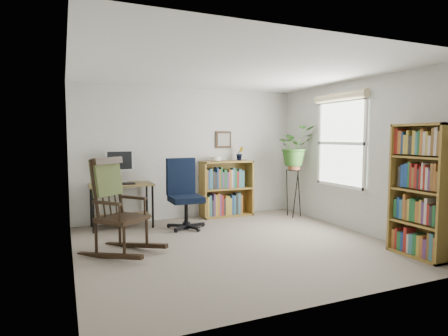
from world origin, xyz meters
name	(u,v)px	position (x,y,z in m)	size (l,w,h in m)	color
floor	(235,245)	(0.00, 0.00, 0.00)	(4.20, 4.00, 0.00)	gray
ceiling	(236,70)	(0.00, 0.00, 2.40)	(4.20, 4.00, 0.00)	silver
wall_back	(190,153)	(0.00, 2.00, 1.20)	(4.20, 0.00, 2.40)	beige
wall_front	(332,172)	(0.00, -2.00, 1.20)	(4.20, 0.00, 2.40)	beige
wall_left	(70,164)	(-2.10, 0.00, 1.20)	(0.00, 4.00, 2.40)	beige
wall_right	(355,156)	(2.10, 0.00, 1.20)	(0.00, 4.00, 2.40)	beige
window	(341,143)	(2.06, 0.30, 1.40)	(0.12, 1.20, 1.50)	white
desk	(122,205)	(-1.30, 1.70, 0.37)	(1.02, 0.56, 0.73)	brown
monitor	(120,166)	(-1.30, 1.84, 1.01)	(0.46, 0.16, 0.56)	silver
keyboard	(122,184)	(-1.30, 1.58, 0.74)	(0.40, 0.15, 0.03)	black
office_chair	(186,193)	(-0.34, 1.18, 0.59)	(0.64, 0.64, 1.17)	black
rocking_chair	(122,205)	(-1.50, 0.24, 0.63)	(0.65, 1.09, 1.26)	black
low_bookshelf	(227,188)	(0.67, 1.82, 0.53)	(1.00, 0.33, 1.06)	olive
tall_bookshelf	(421,191)	(1.92, -1.35, 0.84)	(0.31, 0.73, 1.67)	olive
plant_stand	(294,189)	(1.80, 1.25, 0.52)	(0.29, 0.29, 1.04)	black
spider_plant	(295,126)	(1.80, 1.25, 1.70)	(1.69, 1.88, 1.46)	#306122
potted_plant_small	(240,158)	(0.95, 1.83, 1.11)	(0.13, 0.24, 0.11)	#306122
framed_picture	(224,140)	(0.67, 1.97, 1.45)	(0.32, 0.04, 0.32)	black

